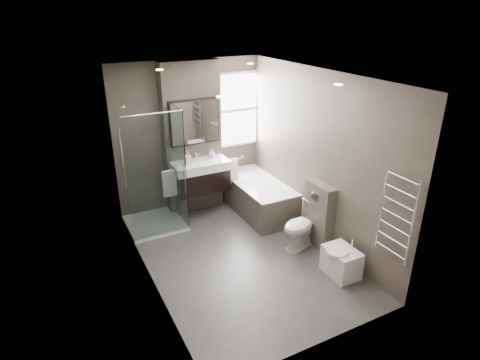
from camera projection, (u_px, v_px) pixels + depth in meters
room at (239, 174)px, 5.40m from camera, size 2.70×3.90×2.70m
vanity_pier at (192, 139)px, 6.84m from camera, size 1.00×0.25×2.60m
vanity at (201, 176)px, 6.78m from camera, size 0.95×0.47×0.66m
mirror_cabinet at (195, 122)px, 6.58m from camera, size 0.86×0.08×0.76m
towel_left at (170, 183)px, 6.54m from camera, size 0.24×0.06×0.44m
towel_right at (231, 172)px, 7.01m from camera, size 0.24×0.06×0.44m
shower_enclosure at (160, 200)px, 6.50m from camera, size 0.90×0.90×2.00m
bathtub at (257, 195)px, 7.07m from camera, size 0.75×1.60×0.57m
window at (236, 110)px, 7.16m from camera, size 0.98×0.06×1.33m
toilet at (303, 225)px, 6.02m from camera, size 0.77×0.56×0.71m
cistern_box at (319, 215)px, 6.02m from camera, size 0.19×0.55×1.00m
bidet at (341, 261)px, 5.41m from camera, size 0.42×0.49×0.51m
towel_radiator at (397, 216)px, 4.69m from camera, size 0.03×0.49×1.10m
soap_bottle_a at (188, 157)px, 6.55m from camera, size 0.09×0.10×0.21m
soap_bottle_b at (212, 153)px, 6.84m from camera, size 0.11×0.11×0.15m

